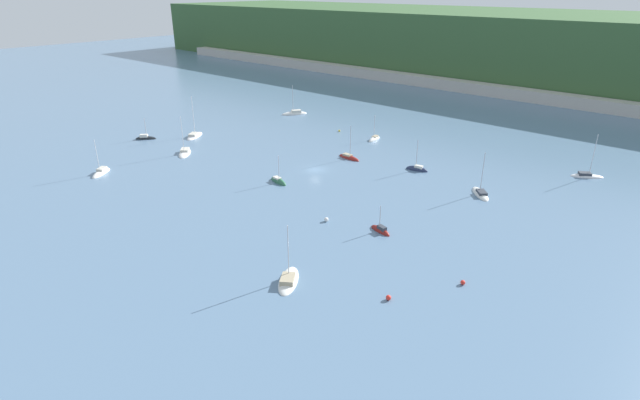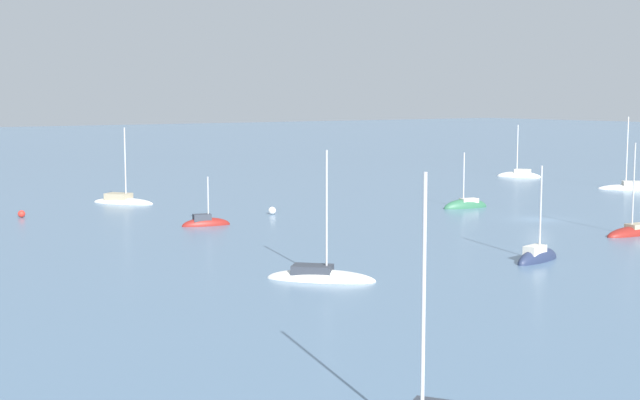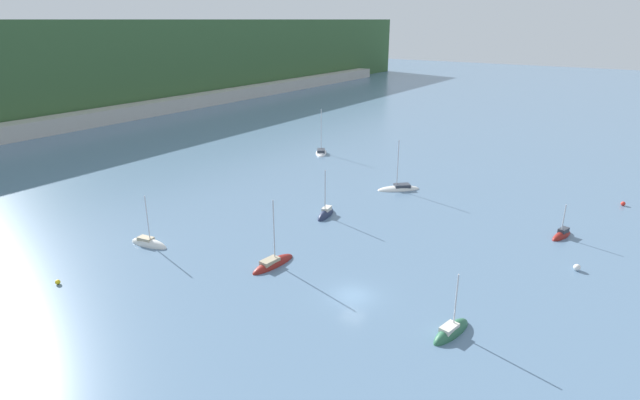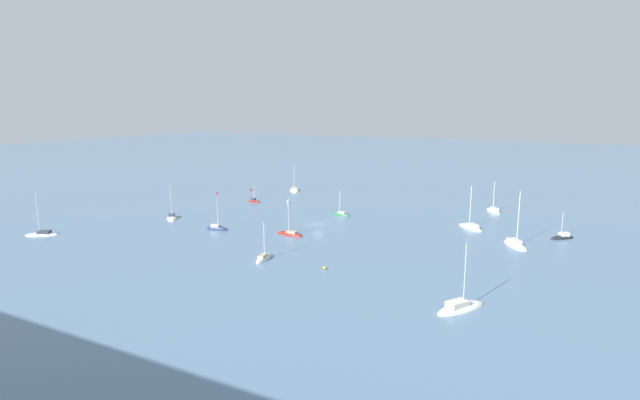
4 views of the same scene
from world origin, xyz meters
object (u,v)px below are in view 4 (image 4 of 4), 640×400
at_px(sailboat_2, 290,235).
at_px(mooring_buoy_3, 324,268).
at_px(sailboat_12, 471,228).
at_px(mooring_buoy_1, 250,189).
at_px(sailboat_7, 172,218).
at_px(sailboat_11, 460,309).
at_px(sailboat_8, 294,191).
at_px(sailboat_9, 42,235).
at_px(mooring_buoy_2, 217,193).
at_px(sailboat_10, 217,229).
at_px(sailboat_1, 562,238).
at_px(sailboat_3, 254,202).
at_px(sailboat_4, 493,211).
at_px(sailboat_6, 341,215).
at_px(mooring_buoy_0, 288,202).
at_px(sailboat_0, 515,245).
at_px(sailboat_5, 264,259).

xyz_separation_m(sailboat_2, mooring_buoy_3, (-16.54, 16.34, 0.18)).
bearing_deg(sailboat_12, mooring_buoy_1, 29.94).
xyz_separation_m(sailboat_7, sailboat_12, (-65.37, -23.77, 0.03)).
bearing_deg(sailboat_11, sailboat_8, 75.87).
bearing_deg(sailboat_9, mooring_buoy_2, -122.57).
bearing_deg(sailboat_10, sailboat_1, 10.57).
height_order(sailboat_3, sailboat_4, sailboat_4).
relative_size(mooring_buoy_1, mooring_buoy_2, 1.07).
relative_size(sailboat_6, sailboat_10, 0.88).
relative_size(sailboat_7, sailboat_11, 0.92).
distance_m(sailboat_12, mooring_buoy_0, 51.04).
distance_m(sailboat_10, mooring_buoy_1, 51.06).
xyz_separation_m(sailboat_0, sailboat_12, (10.52, -10.28, -0.00)).
bearing_deg(sailboat_2, sailboat_11, 156.40).
distance_m(sailboat_2, sailboat_6, 21.99).
bearing_deg(sailboat_6, sailboat_11, 142.48).
relative_size(sailboat_2, sailboat_6, 1.26).
xyz_separation_m(sailboat_8, mooring_buoy_0, (-8.61, 17.90, 0.26)).
height_order(sailboat_8, sailboat_9, sailboat_9).
bearing_deg(sailboat_12, mooring_buoy_0, 37.55).
relative_size(sailboat_0, sailboat_8, 1.27).
bearing_deg(sailboat_0, sailboat_9, -98.14).
bearing_deg(sailboat_10, mooring_buoy_3, -32.61).
bearing_deg(sailboat_8, sailboat_6, 12.88).
xyz_separation_m(sailboat_11, mooring_buoy_0, (58.66, -51.96, 0.27)).
distance_m(sailboat_0, sailboat_12, 14.71).
distance_m(sailboat_7, mooring_buoy_0, 32.82).
xyz_separation_m(sailboat_8, sailboat_12, (-59.34, 23.49, -0.01)).
height_order(sailboat_5, mooring_buoy_0, sailboat_5).
relative_size(sailboat_5, mooring_buoy_0, 9.82).
relative_size(sailboat_5, mooring_buoy_1, 10.61).
distance_m(sailboat_1, sailboat_10, 72.34).
height_order(sailboat_0, sailboat_11, sailboat_0).
xyz_separation_m(sailboat_9, mooring_buoy_0, (-27.34, -53.79, 0.27)).
height_order(sailboat_2, sailboat_6, sailboat_2).
bearing_deg(sailboat_8, sailboat_12, 33.07).
bearing_deg(sailboat_8, sailboat_1, 37.68).
xyz_separation_m(mooring_buoy_0, mooring_buoy_2, (27.07, -2.44, -0.05)).
bearing_deg(sailboat_12, sailboat_8, 22.24).
xyz_separation_m(sailboat_4, mooring_buoy_2, (79.48, 12.26, 0.22)).
distance_m(sailboat_5, sailboat_10, 24.71).
bearing_deg(sailboat_2, sailboat_8, -54.48).
distance_m(sailboat_4, sailboat_11, 66.95).
xyz_separation_m(sailboat_3, sailboat_9, (18.09, 50.61, 0.02)).
relative_size(sailboat_8, sailboat_10, 1.14).
height_order(sailboat_3, mooring_buoy_1, sailboat_3).
bearing_deg(sailboat_1, sailboat_7, -27.99).
height_order(sailboat_5, sailboat_12, sailboat_12).
height_order(sailboat_0, sailboat_6, sailboat_0).
relative_size(sailboat_3, mooring_buoy_1, 7.41).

